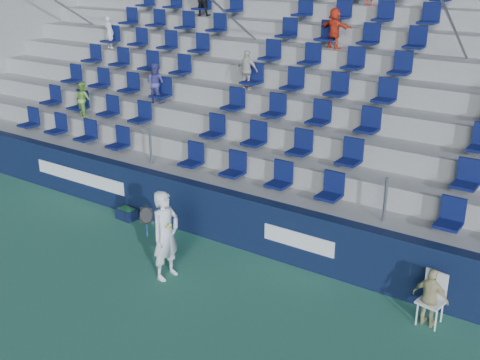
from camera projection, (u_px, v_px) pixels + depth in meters
name	position (u px, v px, depth m)	size (l,w,h in m)	color
ground	(142.00, 311.00, 10.81)	(70.00, 70.00, 0.00)	#317458
sponsor_wall	(242.00, 221.00, 13.02)	(24.00, 0.32, 1.20)	#0E1835
grandstand	(347.00, 106.00, 16.41)	(24.00, 8.17, 6.63)	gray
tennis_player	(166.00, 235.00, 11.67)	(0.69, 0.68, 1.81)	silver
line_judge_chair	(433.00, 294.00, 10.34)	(0.47, 0.48, 0.93)	white
line_judge	(430.00, 298.00, 10.23)	(0.63, 0.26, 1.08)	tan
ball_bin	(127.00, 213.00, 14.53)	(0.51, 0.35, 0.27)	#0E1735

